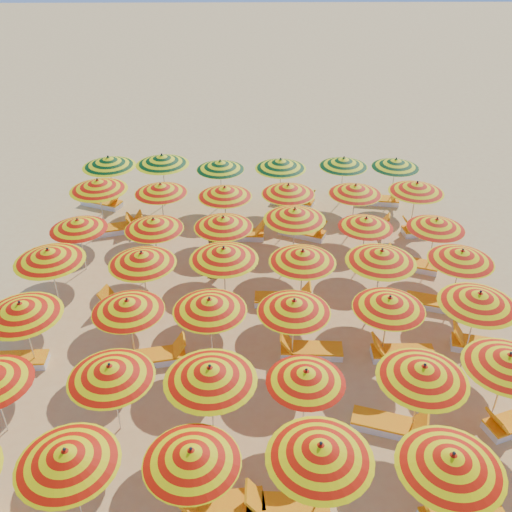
# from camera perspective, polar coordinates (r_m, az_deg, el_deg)

# --- Properties ---
(ground) EXTENTS (120.00, 120.00, 0.00)m
(ground) POSITION_cam_1_polar(r_m,az_deg,el_deg) (17.63, 0.02, -5.27)
(ground) COLOR #DDB162
(ground) RESTS_ON ground
(umbrella_1) EXTENTS (2.11, 2.11, 2.12)m
(umbrella_1) POSITION_cam_1_polar(r_m,az_deg,el_deg) (11.86, -18.44, -18.52)
(umbrella_1) COLOR silver
(umbrella_1) RESTS_ON ground
(umbrella_2) EXTENTS (2.16, 2.16, 2.03)m
(umbrella_2) POSITION_cam_1_polar(r_m,az_deg,el_deg) (11.49, -6.47, -19.25)
(umbrella_2) COLOR silver
(umbrella_2) RESTS_ON ground
(umbrella_3) EXTENTS (2.73, 2.73, 2.21)m
(umbrella_3) POSITION_cam_1_polar(r_m,az_deg,el_deg) (11.35, 6.44, -18.84)
(umbrella_3) COLOR silver
(umbrella_3) RESTS_ON ground
(umbrella_4) EXTENTS (2.43, 2.43, 2.18)m
(umbrella_4) POSITION_cam_1_polar(r_m,az_deg,el_deg) (11.76, 18.99, -18.84)
(umbrella_4) COLOR silver
(umbrella_4) RESTS_ON ground
(umbrella_7) EXTENTS (2.48, 2.48, 2.09)m
(umbrella_7) POSITION_cam_1_polar(r_m,az_deg,el_deg) (13.28, -14.37, -11.13)
(umbrella_7) COLOR silver
(umbrella_7) RESTS_ON ground
(umbrella_8) EXTENTS (2.62, 2.62, 2.21)m
(umbrella_8) POSITION_cam_1_polar(r_m,az_deg,el_deg) (12.72, -4.61, -11.64)
(umbrella_8) COLOR silver
(umbrella_8) RESTS_ON ground
(umbrella_9) EXTENTS (2.27, 2.27, 1.92)m
(umbrella_9) POSITION_cam_1_polar(r_m,az_deg,el_deg) (13.04, 5.02, -11.88)
(umbrella_9) COLOR silver
(umbrella_9) RESTS_ON ground
(umbrella_10) EXTENTS (2.12, 2.12, 2.17)m
(umbrella_10) POSITION_cam_1_polar(r_m,az_deg,el_deg) (13.27, 16.41, -11.09)
(umbrella_10) COLOR silver
(umbrella_10) RESTS_ON ground
(umbrella_11) EXTENTS (2.08, 2.08, 2.15)m
(umbrella_11) POSITION_cam_1_polar(r_m,az_deg,el_deg) (14.25, 23.95, -9.53)
(umbrella_11) COLOR silver
(umbrella_11) RESTS_ON ground
(umbrella_12) EXTENTS (2.66, 2.66, 2.17)m
(umbrella_12) POSITION_cam_1_polar(r_m,az_deg,el_deg) (15.66, -22.45, -4.93)
(umbrella_12) COLOR silver
(umbrella_12) RESTS_ON ground
(umbrella_13) EXTENTS (2.05, 2.05, 2.02)m
(umbrella_13) POSITION_cam_1_polar(r_m,az_deg,el_deg) (15.18, -12.72, -4.85)
(umbrella_13) COLOR silver
(umbrella_13) RESTS_ON ground
(umbrella_14) EXTENTS (2.49, 2.49, 2.07)m
(umbrella_14) POSITION_cam_1_polar(r_m,az_deg,el_deg) (14.82, -4.66, -4.86)
(umbrella_14) COLOR silver
(umbrella_14) RESTS_ON ground
(umbrella_15) EXTENTS (2.15, 2.15, 2.05)m
(umbrella_15) POSITION_cam_1_polar(r_m,az_deg,el_deg) (14.79, 3.83, -4.99)
(umbrella_15) COLOR silver
(umbrella_15) RESTS_ON ground
(umbrella_16) EXTENTS (2.00, 2.00, 2.04)m
(umbrella_16) POSITION_cam_1_polar(r_m,az_deg,el_deg) (15.27, 13.20, -4.58)
(umbrella_16) COLOR silver
(umbrella_16) RESTS_ON ground
(umbrella_17) EXTENTS (2.54, 2.54, 2.19)m
(umbrella_17) POSITION_cam_1_polar(r_m,az_deg,el_deg) (15.89, 21.40, -4.00)
(umbrella_17) COLOR silver
(umbrella_17) RESTS_ON ground
(umbrella_18) EXTENTS (2.50, 2.50, 2.19)m
(umbrella_18) POSITION_cam_1_polar(r_m,az_deg,el_deg) (17.61, -20.02, 0.07)
(umbrella_18) COLOR silver
(umbrella_18) RESTS_ON ground
(umbrella_19) EXTENTS (2.58, 2.58, 2.11)m
(umbrella_19) POSITION_cam_1_polar(r_m,az_deg,el_deg) (16.87, -11.34, -0.20)
(umbrella_19) COLOR silver
(umbrella_19) RESTS_ON ground
(umbrella_20) EXTENTS (2.06, 2.06, 2.18)m
(umbrella_20) POSITION_cam_1_polar(r_m,az_deg,el_deg) (16.67, -3.24, 0.24)
(umbrella_20) COLOR silver
(umbrella_20) RESTS_ON ground
(umbrella_21) EXTENTS (2.30, 2.30, 2.12)m
(umbrella_21) POSITION_cam_1_polar(r_m,az_deg,el_deg) (16.68, 4.69, -0.02)
(umbrella_21) COLOR silver
(umbrella_21) RESTS_ON ground
(umbrella_22) EXTENTS (2.59, 2.59, 2.20)m
(umbrella_22) POSITION_cam_1_polar(r_m,az_deg,el_deg) (16.89, 12.44, 0.01)
(umbrella_22) COLOR silver
(umbrella_22) RESTS_ON ground
(umbrella_23) EXTENTS (2.27, 2.27, 2.07)m
(umbrella_23) POSITION_cam_1_polar(r_m,az_deg,el_deg) (17.79, 19.88, 0.04)
(umbrella_23) COLOR silver
(umbrella_23) RESTS_ON ground
(umbrella_24) EXTENTS (2.41, 2.41, 1.98)m
(umbrella_24) POSITION_cam_1_polar(r_m,az_deg,el_deg) (19.40, -17.38, 3.04)
(umbrella_24) COLOR silver
(umbrella_24) RESTS_ON ground
(umbrella_25) EXTENTS (2.53, 2.53, 2.05)m
(umbrella_25) POSITION_cam_1_polar(r_m,az_deg,el_deg) (18.71, -10.20, 3.18)
(umbrella_25) COLOR silver
(umbrella_25) RESTS_ON ground
(umbrella_26) EXTENTS (2.44, 2.44, 2.06)m
(umbrella_26) POSITION_cam_1_polar(r_m,az_deg,el_deg) (18.53, -3.29, 3.42)
(umbrella_26) COLOR silver
(umbrella_26) RESTS_ON ground
(umbrella_27) EXTENTS (2.14, 2.14, 2.19)m
(umbrella_27) POSITION_cam_1_polar(r_m,az_deg,el_deg) (18.77, 3.89, 4.20)
(umbrella_27) COLOR silver
(umbrella_27) RESTS_ON ground
(umbrella_28) EXTENTS (1.88, 1.88, 1.92)m
(umbrella_28) POSITION_cam_1_polar(r_m,az_deg,el_deg) (19.07, 10.94, 3.32)
(umbrella_28) COLOR silver
(umbrella_28) RESTS_ON ground
(umbrella_29) EXTENTS (2.37, 2.37, 1.99)m
(umbrella_29) POSITION_cam_1_polar(r_m,az_deg,el_deg) (19.43, 17.59, 3.11)
(umbrella_29) COLOR silver
(umbrella_29) RESTS_ON ground
(umbrella_30) EXTENTS (2.46, 2.46, 2.22)m
(umbrella_30) POSITION_cam_1_polar(r_m,az_deg,el_deg) (21.45, -15.53, 6.87)
(umbrella_30) COLOR silver
(umbrella_30) RESTS_ON ground
(umbrella_31) EXTENTS (2.19, 2.19, 2.04)m
(umbrella_31) POSITION_cam_1_polar(r_m,az_deg,el_deg) (21.06, -9.51, 6.67)
(umbrella_31) COLOR silver
(umbrella_31) RESTS_ON ground
(umbrella_32) EXTENTS (2.54, 2.54, 2.07)m
(umbrella_32) POSITION_cam_1_polar(r_m,az_deg,el_deg) (20.50, -3.13, 6.44)
(umbrella_32) COLOR silver
(umbrella_32) RESTS_ON ground
(umbrella_33) EXTENTS (2.23, 2.23, 2.07)m
(umbrella_33) POSITION_cam_1_polar(r_m,az_deg,el_deg) (20.69, 3.25, 6.69)
(umbrella_33) COLOR silver
(umbrella_33) RESTS_ON ground
(umbrella_34) EXTENTS (2.39, 2.39, 2.04)m
(umbrella_34) POSITION_cam_1_polar(r_m,az_deg,el_deg) (21.01, 9.91, 6.57)
(umbrella_34) COLOR silver
(umbrella_34) RESTS_ON ground
(umbrella_35) EXTENTS (2.48, 2.48, 2.12)m
(umbrella_35) POSITION_cam_1_polar(r_m,az_deg,el_deg) (21.50, 15.78, 6.63)
(umbrella_35) COLOR silver
(umbrella_35) RESTS_ON ground
(umbrella_36) EXTENTS (2.43, 2.43, 2.22)m
(umbrella_36) POSITION_cam_1_polar(r_m,az_deg,el_deg) (23.33, -14.53, 9.11)
(umbrella_36) COLOR silver
(umbrella_36) RESTS_ON ground
(umbrella_37) EXTENTS (2.21, 2.21, 2.24)m
(umbrella_37) POSITION_cam_1_polar(r_m,az_deg,el_deg) (23.06, -9.37, 9.49)
(umbrella_37) COLOR silver
(umbrella_37) RESTS_ON ground
(umbrella_38) EXTENTS (2.36, 2.36, 2.02)m
(umbrella_38) POSITION_cam_1_polar(r_m,az_deg,el_deg) (22.79, -3.59, 9.06)
(umbrella_38) COLOR silver
(umbrella_38) RESTS_ON ground
(umbrella_39) EXTENTS (2.28, 2.28, 2.14)m
(umbrella_39) POSITION_cam_1_polar(r_m,az_deg,el_deg) (22.63, 2.48, 9.20)
(umbrella_39) COLOR silver
(umbrella_39) RESTS_ON ground
(umbrella_40) EXTENTS (2.30, 2.30, 2.05)m
(umbrella_40) POSITION_cam_1_polar(r_m,az_deg,el_deg) (23.23, 8.76, 9.27)
(umbrella_40) COLOR silver
(umbrella_40) RESTS_ON ground
(umbrella_41) EXTENTS (2.49, 2.49, 2.00)m
(umbrella_41) POSITION_cam_1_polar(r_m,az_deg,el_deg) (23.63, 13.80, 9.01)
(umbrella_41) COLOR silver
(umbrella_41) RESTS_ON ground
(lounger_1) EXTENTS (1.79, 0.77, 0.69)m
(lounger_1) POSITION_cam_1_polar(r_m,az_deg,el_deg) (12.80, -3.53, -23.67)
(lounger_1) COLOR white
(lounger_1) RESTS_ON ground
(lounger_2) EXTENTS (1.76, 0.65, 0.69)m
(lounger_2) POSITION_cam_1_polar(r_m,az_deg,el_deg) (12.77, 2.97, -23.81)
(lounger_2) COLOR white
(lounger_2) RESTS_ON ground
(lounger_4) EXTENTS (1.83, 1.08, 0.69)m
(lounger_4) POSITION_cam_1_polar(r_m,az_deg,el_deg) (14.43, 13.24, -16.11)
(lounger_4) COLOR white
(lounger_4) RESTS_ON ground
(lounger_6) EXTENTS (1.76, 0.66, 0.69)m
(lounger_6) POSITION_cam_1_polar(r_m,az_deg,el_deg) (16.95, -23.09, -9.57)
(lounger_6) COLOR white
(lounger_6) RESTS_ON ground
(lounger_7) EXTENTS (1.81, 0.90, 0.69)m
(lounger_7) POSITION_cam_1_polar(r_m,az_deg,el_deg) (15.96, -9.99, -9.90)
(lounger_7) COLOR white
(lounger_7) RESTS_ON ground
(lounger_8) EXTENTS (1.76, 0.68, 0.69)m
(lounger_8) POSITION_cam_1_polar(r_m,az_deg,el_deg) (16.00, 5.39, -9.35)
(lounger_8) COLOR white
(lounger_8) RESTS_ON ground
(lounger_9) EXTENTS (1.74, 0.61, 0.69)m
(lounger_9) POSITION_cam_1_polar(r_m,az_deg,el_deg) (16.33, 14.30, -9.40)
(lounger_9) COLOR white
(lounger_9) RESTS_ON ground
(lounger_10) EXTENTS (1.82, 1.00, 0.69)m
(lounger_10) POSITION_cam_1_polar(r_m,az_deg,el_deg) (17.26, 21.59, -8.31)
(lounger_10) COLOR white
(lounger_10) RESTS_ON ground
(lounger_11) EXTENTS (1.83, 1.08, 0.69)m
(lounger_11) POSITION_cam_1_polar(r_m,az_deg,el_deg) (17.84, -12.71, -5.07)
(lounger_11) COLOR white
(lounger_11) RESTS_ON ground
(lounger_12) EXTENTS (1.76, 0.66, 0.69)m
(lounger_12) POSITION_cam_1_polar(r_m,az_deg,el_deg) (17.76, 2.78, -4.36)
(lounger_12) COLOR white
(lounger_12) RESTS_ON ground
(lounger_13) EXTENTS (1.83, 1.09, 0.69)m
(lounger_13) POSITION_cam_1_polar(r_m,az_deg,el_deg) (18.45, 17.56, -4.51)
(lounger_13) COLOR white
(lounger_13) RESTS_ON ground
(lounger_14) EXTENTS (1.83, 1.14, 0.69)m
(lounger_14) POSITION_cam_1_polar(r_m,az_deg,el_deg) (20.11, 15.19, -0.77)
(lounger_14) COLOR white
(lounger_14) RESTS_ON ground
(lounger_15) EXTENTS (1.82, 1.03, 0.69)m
(lounger_15) POSITION_cam_1_polar(r_m,az_deg,el_deg) (22.13, -13.35, 2.75)
(lounger_15) COLOR white
(lounger_15) RESTS_ON ground
(lounger_16) EXTENTS (1.79, 0.80, 0.69)m
(lounger_16) POSITION_cam_1_polar(r_m,az_deg,el_deg) (22.04, -10.62, 2.96)
(lounger_16) COLOR white
(lounger_16) RESTS_ON ground
(lounger_17) EXTENTS (1.76, 0.68, 0.69)m
(lounger_17) POSITION_cam_1_polar(r_m,az_deg,el_deg) (21.12, -1.39, 2.18)
(lounger_17) COLOR white
(lounger_17) RESTS_ON ground
(lounger_18) EXTENTS (1.82, 1.24, 0.69)m
(lounger_18) POSITION_cam_1_polar(r_m,az_deg,el_deg) (21.32, 4.74, 2.38)
(lounger_18) COLOR white
(lounger_18) RESTS_ON ground
(lounger_19) EXTENTS (1.82, 0.96, 0.69)m
(lounger_19) POSITION_cam_1_polar(r_m,az_deg,el_deg) (22.05, 10.96, 2.95)
(lounger_19) COLOR white
(lounger_19) RESTS_ON ground
(lounger_20) EXTENTS (1.79, 0.77, 0.69)m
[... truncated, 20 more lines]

